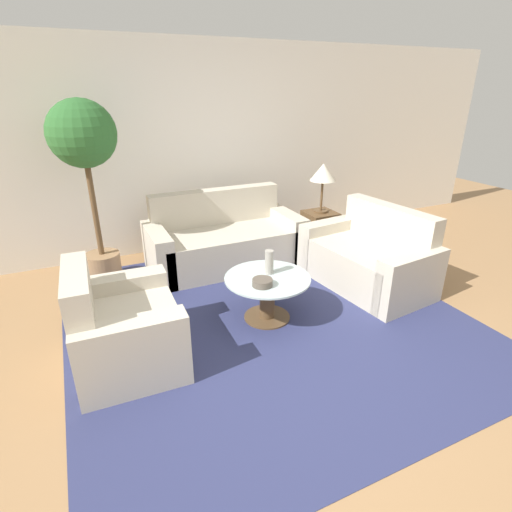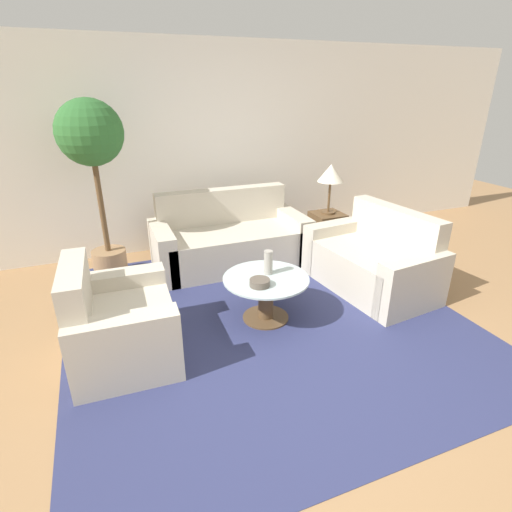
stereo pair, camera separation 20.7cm
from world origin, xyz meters
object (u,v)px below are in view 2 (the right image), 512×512
(bowl, at_px, (260,283))
(sofa_main, at_px, (229,241))
(armchair, at_px, (116,326))
(potted_plant, at_px, (93,152))
(vase, at_px, (268,262))
(loveseat, at_px, (375,262))
(table_lamp, at_px, (331,175))
(coffee_table, at_px, (266,292))

(bowl, bearing_deg, sofa_main, 82.24)
(sofa_main, bearing_deg, armchair, -134.04)
(potted_plant, xyz_separation_m, bowl, (1.20, -1.65, -0.96))
(potted_plant, relative_size, vase, 8.48)
(armchair, xyz_separation_m, loveseat, (2.71, 0.27, 0.00))
(sofa_main, distance_m, armchair, 2.07)
(vase, relative_size, bowl, 1.27)
(sofa_main, xyz_separation_m, loveseat, (1.27, -1.21, -0.00))
(armchair, bearing_deg, bowl, -89.69)
(table_lamp, bearing_deg, loveseat, -92.47)
(armchair, xyz_separation_m, vase, (1.39, 0.16, 0.26))
(sofa_main, bearing_deg, vase, -91.79)
(table_lamp, xyz_separation_m, potted_plant, (-2.72, 0.26, 0.39))
(sofa_main, xyz_separation_m, armchair, (-1.44, -1.48, -0.00))
(vase, distance_m, bowl, 0.27)
(potted_plant, height_order, bowl, potted_plant)
(coffee_table, xyz_separation_m, table_lamp, (1.41, 1.26, 0.75))
(table_lamp, bearing_deg, potted_plant, 174.54)
(coffee_table, relative_size, potted_plant, 0.41)
(sofa_main, height_order, coffee_table, sofa_main)
(potted_plant, distance_m, vase, 2.18)
(loveseat, distance_m, table_lamp, 1.31)
(sofa_main, distance_m, coffee_table, 1.39)
(table_lamp, height_order, potted_plant, potted_plant)
(armchair, height_order, loveseat, loveseat)
(table_lamp, xyz_separation_m, vase, (-1.36, -1.19, -0.48))
(loveseat, distance_m, vase, 1.34)
(potted_plant, bearing_deg, vase, -46.78)
(sofa_main, relative_size, armchair, 1.84)
(armchair, distance_m, bowl, 1.24)
(sofa_main, xyz_separation_m, potted_plant, (-1.41, 0.13, 1.13))
(armchair, xyz_separation_m, table_lamp, (2.75, 1.36, 0.74))
(potted_plant, bearing_deg, coffee_table, -49.20)
(armchair, relative_size, potted_plant, 0.51)
(armchair, distance_m, loveseat, 2.72)
(vase, bearing_deg, potted_plant, 133.22)
(armchair, bearing_deg, loveseat, -82.27)
(coffee_table, xyz_separation_m, vase, (0.05, 0.07, 0.27))
(table_lamp, bearing_deg, sofa_main, 174.51)
(armchair, relative_size, loveseat, 0.68)
(table_lamp, relative_size, bowl, 3.48)
(table_lamp, relative_size, potted_plant, 0.32)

